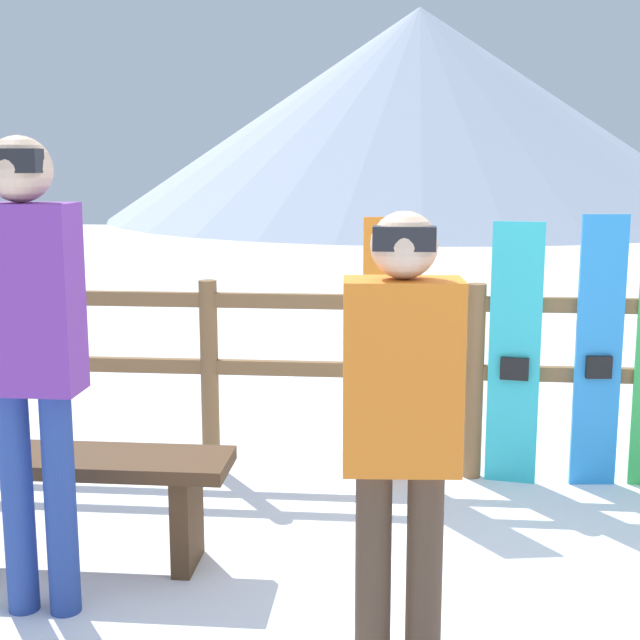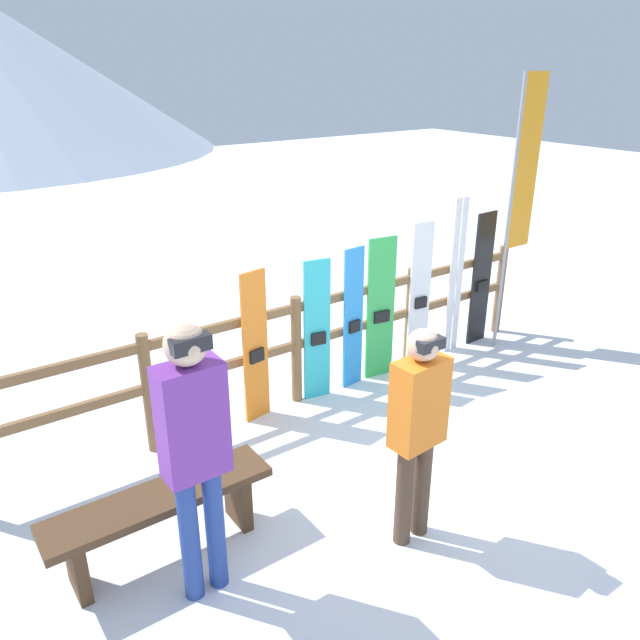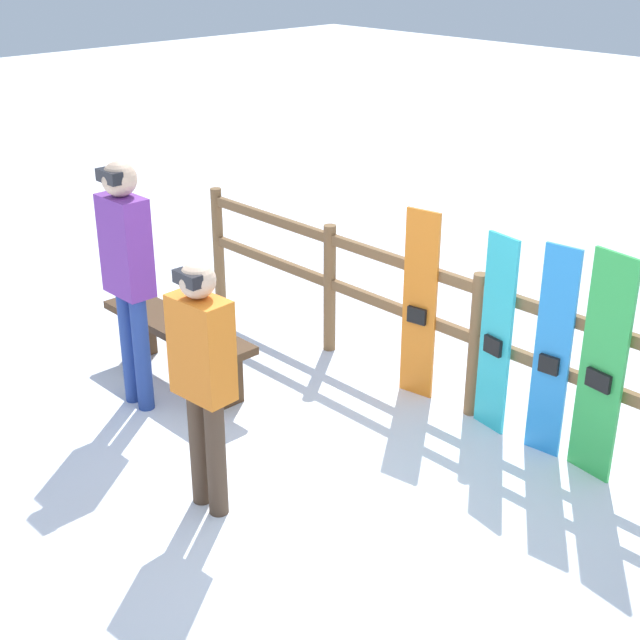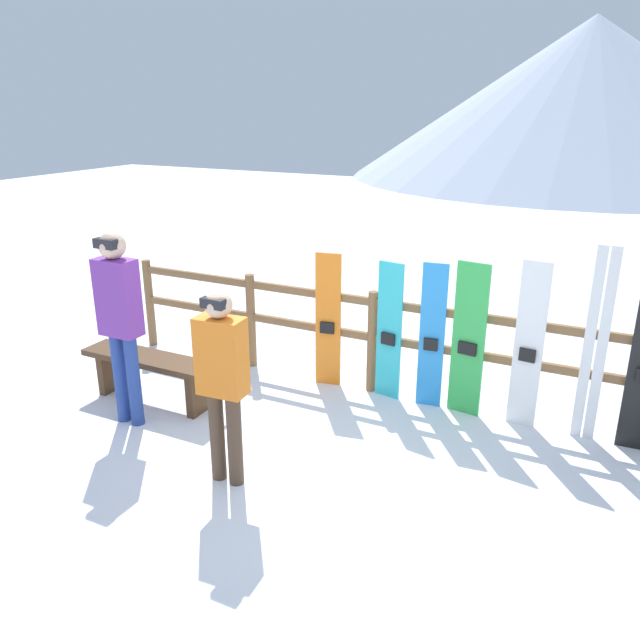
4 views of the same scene
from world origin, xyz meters
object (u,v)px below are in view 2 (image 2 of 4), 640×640
snowboard_cyan (317,331)px  snowboard_green (380,310)px  bench (161,510)px  snowboard_white (420,295)px  ski_pair_white (456,277)px  person_orange (418,421)px  rental_flag (520,185)px  snowboard_orange (255,348)px  snowboard_black_stripe (481,279)px  person_purple (194,441)px  snowboard_blue (353,319)px

snowboard_cyan → snowboard_green: (0.79, 0.00, 0.04)m
bench → snowboard_white: 3.62m
snowboard_cyan → ski_pair_white: ski_pair_white is taller
bench → person_orange: person_orange is taller
bench → snowboard_white: (3.41, 1.16, 0.42)m
snowboard_green → rental_flag: (1.72, -0.21, 1.11)m
person_orange → snowboard_orange: bearing=92.2°
snowboard_green → ski_pair_white: (1.09, 0.00, 0.13)m
snowboard_green → rental_flag: bearing=-7.1°
snowboard_black_stripe → snowboard_white: bearing=180.0°
person_purple → snowboard_green: 3.21m
snowboard_white → ski_pair_white: ski_pair_white is taller
snowboard_white → snowboard_black_stripe: bearing=-0.0°
snowboard_black_stripe → ski_pair_white: bearing=179.5°
person_purple → snowboard_green: bearing=30.1°
snowboard_green → snowboard_blue: bearing=-180.0°
snowboard_blue → snowboard_white: (0.90, 0.00, 0.06)m
person_purple → ski_pair_white: bearing=22.6°
person_orange → snowboard_cyan: size_ratio=1.12×
ski_pair_white → snowboard_orange: bearing=-179.9°
person_purple → snowboard_cyan: size_ratio=1.29×
snowboard_blue → snowboard_black_stripe: 1.87m
snowboard_cyan → ski_pair_white: 1.89m
person_orange → snowboard_cyan: person_orange is taller
person_purple → rental_flag: 4.76m
person_purple → snowboard_cyan: bearing=39.0°
person_purple → snowboard_cyan: (1.97, 1.60, -0.39)m
person_orange → snowboard_green: bearing=55.1°
bench → snowboard_blue: 2.79m
snowboard_green → snowboard_white: snowboard_white is taller
person_purple → snowboard_black_stripe: (4.28, 1.60, -0.33)m
snowboard_cyan → snowboard_white: size_ratio=0.90×
snowboard_orange → snowboard_cyan: snowboard_orange is taller
person_purple → ski_pair_white: person_purple is taller
snowboard_blue → rental_flag: size_ratio=0.49×
snowboard_blue → rental_flag: bearing=-5.9°
bench → snowboard_blue: (2.51, 1.16, 0.36)m
snowboard_orange → rental_flag: size_ratio=0.48×
snowboard_orange → snowboard_green: bearing=0.0°
person_orange → snowboard_orange: 2.01m
person_orange → snowboard_white: 2.78m
bench → snowboard_orange: snowboard_orange is taller
snowboard_orange → ski_pair_white: size_ratio=0.81×
snowboard_orange → snowboard_green: (1.47, 0.00, 0.03)m
bench → snowboard_cyan: size_ratio=1.06×
snowboard_green → ski_pair_white: ski_pair_white is taller
snowboard_white → person_purple: bearing=-154.2°
snowboard_white → snowboard_green: bearing=-180.0°
snowboard_green → snowboard_black_stripe: bearing=0.0°
bench → snowboard_black_stripe: (4.38, 1.16, 0.41)m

